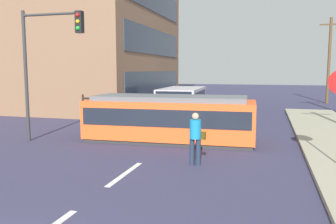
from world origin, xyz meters
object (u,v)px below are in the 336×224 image
(traffic_light_mast, at_px, (47,51))
(utility_pole_far, at_px, (329,59))
(city_bus, at_px, (182,99))
(streetcar_tram, at_px, (170,118))
(pedestrian_crossing, at_px, (196,136))

(traffic_light_mast, height_order, utility_pole_far, utility_pole_far)
(city_bus, relative_size, utility_pole_far, 0.74)
(streetcar_tram, distance_m, utility_pole_far, 22.06)
(streetcar_tram, xyz_separation_m, city_bus, (-1.67, 9.08, 0.03))
(streetcar_tram, relative_size, traffic_light_mast, 1.32)
(traffic_light_mast, bearing_deg, utility_pole_far, 57.34)
(pedestrian_crossing, distance_m, traffic_light_mast, 7.32)
(streetcar_tram, distance_m, pedestrian_crossing, 3.92)
(streetcar_tram, relative_size, utility_pole_far, 0.94)
(city_bus, height_order, pedestrian_crossing, city_bus)
(pedestrian_crossing, height_order, utility_pole_far, utility_pole_far)
(city_bus, xyz_separation_m, utility_pole_far, (10.78, 10.78, 2.94))
(city_bus, bearing_deg, utility_pole_far, 45.02)
(city_bus, relative_size, traffic_light_mast, 1.04)
(streetcar_tram, height_order, utility_pole_far, utility_pole_far)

